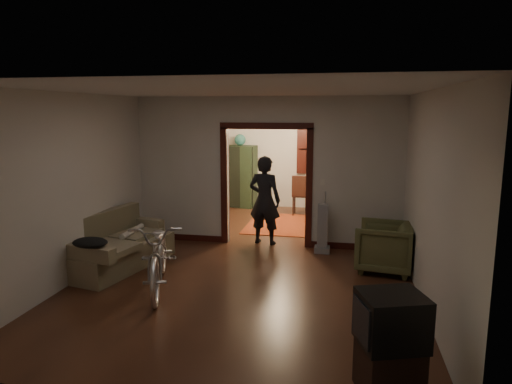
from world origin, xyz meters
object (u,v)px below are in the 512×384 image
(sofa, at_px, (118,241))
(bicycle, at_px, (160,253))
(person, at_px, (265,200))
(armchair, at_px, (384,247))
(locker, at_px, (240,176))
(desk, at_px, (323,200))

(sofa, height_order, bicycle, bicycle)
(bicycle, height_order, person, person)
(armchair, bearing_deg, locker, -133.59)
(sofa, bearing_deg, desk, 69.43)
(locker, bearing_deg, armchair, -40.97)
(bicycle, height_order, armchair, bicycle)
(bicycle, relative_size, armchair, 2.28)
(armchair, xyz_separation_m, person, (-2.14, 1.14, 0.46))
(person, bearing_deg, armchair, 161.95)
(desk, bearing_deg, sofa, -130.74)
(bicycle, distance_m, armchair, 3.51)
(sofa, bearing_deg, person, 52.72)
(armchair, height_order, desk, armchair)
(bicycle, height_order, locker, locker)
(bicycle, bearing_deg, locker, 72.96)
(sofa, relative_size, bicycle, 0.98)
(sofa, distance_m, person, 2.79)
(sofa, distance_m, locker, 5.15)
(sofa, distance_m, armchair, 4.30)
(armchair, bearing_deg, sofa, -72.24)
(armchair, relative_size, person, 0.51)
(bicycle, distance_m, locker, 5.80)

